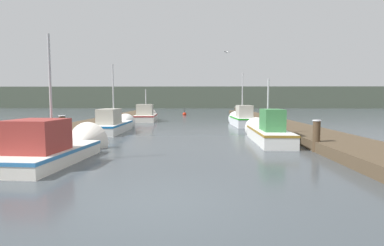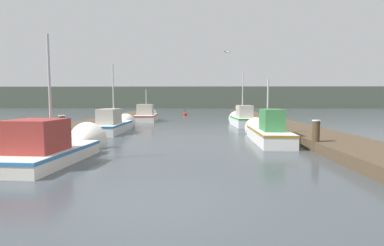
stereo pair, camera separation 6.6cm
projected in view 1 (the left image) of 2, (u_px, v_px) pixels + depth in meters
The scene contains 15 objects.
ground_plane at pixel (156, 205), 5.75m from camera, with size 200.00×200.00×0.00m.
dock_left at pixel (96, 124), 21.78m from camera, with size 2.64×40.00×0.40m.
dock_right at pixel (277, 124), 21.56m from camera, with size 2.64×40.00×0.40m.
distant_shore_ridge at pixel (194, 98), 70.26m from camera, with size 120.00×16.00×4.55m.
fishing_boat_0 at pixel (59, 147), 10.05m from camera, with size 2.10×5.12×4.68m.
fishing_boat_1 at pixel (266, 131), 14.60m from camera, with size 1.51×5.96×3.31m.
fishing_boat_2 at pixel (115, 124), 18.64m from camera, with size 1.48×5.79×4.51m.
fishing_boat_3 at pixel (242, 119), 22.67m from camera, with size 1.57×4.92×4.25m.
fishing_boat_4 at pixel (146, 116), 27.43m from camera, with size 2.06×5.08×3.43m.
mooring_piling_0 at pixel (249, 115), 25.62m from camera, with size 0.23×0.23×1.31m.
mooring_piling_1 at pixel (316, 136), 11.37m from camera, with size 0.31×0.31×1.23m.
mooring_piling_2 at pixel (236, 112), 33.52m from camera, with size 0.33×0.33×1.12m.
mooring_piling_3 at pixel (63, 129), 13.40m from camera, with size 0.31×0.31×1.29m.
channel_buoy at pixel (185, 114), 36.50m from camera, with size 0.46×0.46×0.96m.
seagull_lead at pixel (227, 52), 21.13m from camera, with size 0.54×0.37×0.12m.
Camera 1 is at (0.78, -5.59, 2.03)m, focal length 28.00 mm.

